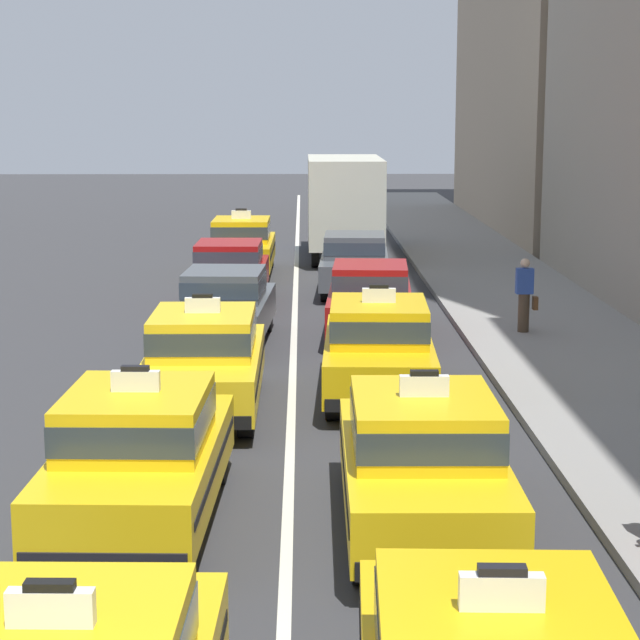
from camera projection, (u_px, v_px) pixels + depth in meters
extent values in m
cube|color=silver|center=(294.00, 337.00, 25.09)|extent=(0.14, 80.00, 0.01)
cube|color=gray|center=(615.00, 389.00, 20.24)|extent=(4.00, 90.00, 0.15)
cube|color=white|center=(51.00, 608.00, 7.42)|extent=(0.56, 0.14, 0.24)
cube|color=black|center=(50.00, 586.00, 7.40)|extent=(0.32, 0.12, 0.06)
cube|color=black|center=(123.00, 640.00, 9.99)|extent=(1.71, 0.19, 0.20)
cylinder|color=black|center=(105.00, 459.00, 15.44)|extent=(0.26, 0.65, 0.64)
cylinder|color=black|center=(217.00, 459.00, 15.41)|extent=(0.26, 0.65, 0.64)
cylinder|color=black|center=(48.00, 544.00, 12.43)|extent=(0.26, 0.65, 0.64)
cylinder|color=black|center=(186.00, 545.00, 12.40)|extent=(0.26, 0.65, 0.64)
cube|color=yellow|center=(140.00, 469.00, 13.86)|extent=(1.96, 4.56, 0.70)
cube|color=black|center=(140.00, 465.00, 13.85)|extent=(1.97, 4.20, 0.10)
cube|color=yellow|center=(137.00, 418.00, 13.59)|extent=(1.67, 2.16, 0.64)
cube|color=#2D3842|center=(137.00, 418.00, 13.59)|extent=(1.69, 2.18, 0.35)
cube|color=white|center=(136.00, 381.00, 13.51)|extent=(0.56, 0.14, 0.24)
cube|color=black|center=(135.00, 368.00, 13.48)|extent=(0.32, 0.12, 0.06)
cube|color=black|center=(169.00, 437.00, 16.07)|extent=(1.71, 0.20, 0.20)
cube|color=black|center=(103.00, 561.00, 11.73)|extent=(1.71, 0.20, 0.20)
cylinder|color=black|center=(170.00, 371.00, 20.52)|extent=(0.24, 0.64, 0.64)
cylinder|color=black|center=(254.00, 371.00, 20.54)|extent=(0.24, 0.64, 0.64)
cylinder|color=black|center=(147.00, 417.00, 17.51)|extent=(0.24, 0.64, 0.64)
cylinder|color=black|center=(246.00, 416.00, 17.53)|extent=(0.24, 0.64, 0.64)
cube|color=yellow|center=(205.00, 371.00, 18.96)|extent=(1.80, 4.50, 0.70)
cube|color=black|center=(205.00, 368.00, 18.95)|extent=(1.82, 4.14, 0.10)
cube|color=yellow|center=(203.00, 332.00, 18.69)|extent=(1.60, 2.10, 0.64)
cube|color=#2D3842|center=(203.00, 332.00, 18.69)|extent=(1.62, 2.12, 0.35)
cube|color=white|center=(203.00, 305.00, 18.61)|extent=(0.56, 0.12, 0.24)
cube|color=black|center=(202.00, 296.00, 18.59)|extent=(0.32, 0.11, 0.06)
cube|color=black|center=(215.00, 357.00, 21.18)|extent=(1.71, 0.14, 0.20)
cube|color=black|center=(192.00, 422.00, 16.83)|extent=(1.71, 0.14, 0.20)
cylinder|color=black|center=(201.00, 317.00, 25.75)|extent=(0.28, 0.65, 0.64)
cylinder|color=black|center=(266.00, 317.00, 25.70)|extent=(0.28, 0.65, 0.64)
cylinder|color=black|center=(180.00, 343.00, 22.97)|extent=(0.28, 0.65, 0.64)
cylinder|color=black|center=(254.00, 343.00, 22.91)|extent=(0.28, 0.65, 0.64)
cube|color=#4C5156|center=(225.00, 314.00, 24.27)|extent=(2.00, 4.39, 0.66)
cube|color=#4C5156|center=(224.00, 284.00, 24.06)|extent=(1.66, 1.99, 0.60)
cube|color=#2D3842|center=(224.00, 284.00, 24.06)|extent=(1.69, 2.01, 0.33)
cylinder|color=black|center=(207.00, 283.00, 30.60)|extent=(0.25, 0.65, 0.64)
cylinder|color=black|center=(262.00, 283.00, 30.59)|extent=(0.25, 0.65, 0.64)
cylinder|color=black|center=(194.00, 301.00, 27.81)|extent=(0.25, 0.65, 0.64)
cylinder|color=black|center=(255.00, 301.00, 27.80)|extent=(0.25, 0.65, 0.64)
cube|color=maroon|center=(230.00, 279.00, 29.14)|extent=(1.86, 4.34, 0.66)
cube|color=maroon|center=(229.00, 254.00, 28.93)|extent=(1.60, 1.93, 0.60)
cube|color=#2D3842|center=(229.00, 254.00, 28.93)|extent=(1.62, 1.95, 0.33)
cylinder|color=black|center=(221.00, 257.00, 35.81)|extent=(0.25, 0.64, 0.64)
cylinder|color=black|center=(269.00, 257.00, 35.82)|extent=(0.25, 0.64, 0.64)
cylinder|color=black|center=(212.00, 271.00, 32.81)|extent=(0.25, 0.64, 0.64)
cylinder|color=black|center=(265.00, 271.00, 32.81)|extent=(0.25, 0.64, 0.64)
cube|color=yellow|center=(242.00, 252.00, 34.25)|extent=(1.85, 4.52, 0.70)
cube|color=black|center=(242.00, 250.00, 34.24)|extent=(1.87, 4.16, 0.10)
cube|color=yellow|center=(241.00, 230.00, 33.98)|extent=(1.62, 2.12, 0.64)
cube|color=#2D3842|center=(241.00, 230.00, 33.98)|extent=(1.65, 2.14, 0.35)
cube|color=white|center=(241.00, 215.00, 33.90)|extent=(0.56, 0.13, 0.24)
cube|color=black|center=(241.00, 209.00, 33.87)|extent=(0.32, 0.11, 0.06)
cube|color=black|center=(247.00, 251.00, 36.47)|extent=(1.71, 0.16, 0.20)
cube|color=black|center=(237.00, 271.00, 32.12)|extent=(1.71, 0.16, 0.20)
cube|color=white|center=(502.00, 592.00, 7.67)|extent=(0.56, 0.14, 0.24)
cube|color=black|center=(502.00, 570.00, 7.64)|extent=(0.32, 0.12, 0.06)
cube|color=black|center=(462.00, 627.00, 10.23)|extent=(1.71, 0.21, 0.20)
cylinder|color=black|center=(354.00, 464.00, 15.19)|extent=(0.25, 0.64, 0.64)
cylinder|color=black|center=(467.00, 464.00, 15.20)|extent=(0.25, 0.64, 0.64)
cylinder|color=black|center=(363.00, 553.00, 12.18)|extent=(0.25, 0.64, 0.64)
cylinder|color=black|center=(505.00, 553.00, 12.19)|extent=(0.25, 0.64, 0.64)
cube|color=yellow|center=(421.00, 475.00, 13.62)|extent=(1.84, 4.52, 0.70)
cube|color=black|center=(421.00, 471.00, 13.62)|extent=(1.86, 4.16, 0.10)
cube|color=yellow|center=(424.00, 423.00, 13.36)|extent=(1.62, 2.12, 0.64)
cube|color=#2D3842|center=(424.00, 423.00, 13.36)|extent=(1.64, 2.14, 0.35)
cube|color=white|center=(424.00, 386.00, 13.28)|extent=(0.56, 0.13, 0.24)
cube|color=black|center=(424.00, 373.00, 13.25)|extent=(0.32, 0.11, 0.06)
cube|color=black|center=(406.00, 442.00, 15.84)|extent=(1.71, 0.16, 0.20)
cube|color=black|center=(441.00, 570.00, 11.50)|extent=(1.71, 0.16, 0.20)
cylinder|color=black|center=(336.00, 359.00, 21.51)|extent=(0.27, 0.65, 0.64)
cylinder|color=black|center=(417.00, 359.00, 21.46)|extent=(0.27, 0.65, 0.64)
cylinder|color=black|center=(333.00, 400.00, 18.50)|extent=(0.27, 0.65, 0.64)
cylinder|color=black|center=(427.00, 401.00, 18.45)|extent=(0.27, 0.65, 0.64)
cube|color=yellow|center=(378.00, 358.00, 19.92)|extent=(2.00, 4.58, 0.70)
cube|color=black|center=(378.00, 355.00, 19.91)|extent=(2.00, 4.22, 0.10)
cube|color=yellow|center=(379.00, 321.00, 19.65)|extent=(1.69, 2.17, 0.64)
cube|color=#2D3842|center=(379.00, 321.00, 19.65)|extent=(1.71, 2.19, 0.35)
cube|color=white|center=(379.00, 295.00, 19.57)|extent=(0.56, 0.15, 0.24)
cube|color=black|center=(379.00, 286.00, 19.54)|extent=(0.32, 0.12, 0.06)
cube|color=black|center=(376.00, 346.00, 22.13)|extent=(1.71, 0.22, 0.20)
cube|color=black|center=(381.00, 405.00, 17.79)|extent=(1.71, 0.22, 0.20)
cylinder|color=black|center=(339.00, 310.00, 26.65)|extent=(0.28, 0.65, 0.64)
cylinder|color=black|center=(402.00, 310.00, 26.58)|extent=(0.28, 0.65, 0.64)
cylinder|color=black|center=(334.00, 334.00, 23.86)|extent=(0.28, 0.65, 0.64)
cylinder|color=black|center=(405.00, 334.00, 23.79)|extent=(0.28, 0.65, 0.64)
cube|color=maroon|center=(370.00, 306.00, 25.16)|extent=(2.03, 4.40, 0.66)
cube|color=maroon|center=(370.00, 278.00, 24.95)|extent=(1.68, 2.00, 0.60)
cube|color=#2D3842|center=(370.00, 278.00, 24.95)|extent=(1.70, 2.02, 0.33)
cylinder|color=black|center=(329.00, 273.00, 32.42)|extent=(0.27, 0.65, 0.64)
cylinder|color=black|center=(381.00, 273.00, 32.36)|extent=(0.27, 0.65, 0.64)
cylinder|color=black|center=(326.00, 289.00, 29.63)|extent=(0.27, 0.65, 0.64)
cylinder|color=black|center=(383.00, 289.00, 29.58)|extent=(0.27, 0.65, 0.64)
cube|color=#4C5156|center=(355.00, 269.00, 30.94)|extent=(1.98, 4.39, 0.66)
cube|color=#4C5156|center=(355.00, 245.00, 30.72)|extent=(1.66, 1.98, 0.60)
cube|color=#2D3842|center=(355.00, 245.00, 30.72)|extent=(1.68, 2.00, 0.33)
cylinder|color=black|center=(314.00, 242.00, 39.67)|extent=(0.24, 0.64, 0.64)
cylinder|color=black|center=(370.00, 242.00, 39.70)|extent=(0.24, 0.64, 0.64)
cylinder|color=black|center=(315.00, 257.00, 35.83)|extent=(0.24, 0.64, 0.64)
cylinder|color=black|center=(377.00, 257.00, 35.86)|extent=(0.24, 0.64, 0.64)
cube|color=#194C8C|center=(341.00, 209.00, 40.46)|extent=(2.11, 2.21, 2.10)
cube|color=#2D3842|center=(340.00, 198.00, 41.45)|extent=(1.93, 0.06, 0.76)
cube|color=beige|center=(344.00, 200.00, 37.15)|extent=(2.31, 5.21, 2.70)
cylinder|color=#473828|center=(524.00, 313.00, 24.88)|extent=(0.24, 0.24, 0.82)
cube|color=#2D4CA5|center=(525.00, 281.00, 24.76)|extent=(0.36, 0.22, 0.54)
sphere|color=beige|center=(525.00, 263.00, 24.69)|extent=(0.20, 0.20, 0.20)
cube|color=brown|center=(535.00, 303.00, 24.85)|extent=(0.10, 0.20, 0.28)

